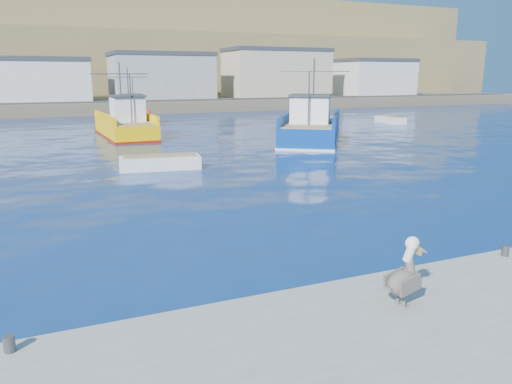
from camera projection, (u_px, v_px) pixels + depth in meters
ground at (340, 249)px, 15.39m from camera, size 260.00×260.00×0.00m
dock_bollards at (436, 264)px, 12.43m from camera, size 36.20×0.20×0.30m
far_shore at (73, 58)px, 110.90m from camera, size 200.00×81.00×24.00m
trawler_yellow_b at (126, 125)px, 43.24m from camera, size 5.00×10.68×6.42m
trawler_blue at (311, 128)px, 40.20m from camera, size 10.21×12.34×6.61m
boat_orange at (131, 115)px, 54.01m from camera, size 4.16×7.98×6.03m
skiff_mid at (160, 164)px, 28.43m from camera, size 4.68×2.19×0.98m
skiff_far at (390, 120)px, 55.77m from camera, size 1.97×4.41×0.93m
pelican at (405, 277)px, 10.41m from camera, size 1.20×0.61×1.48m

